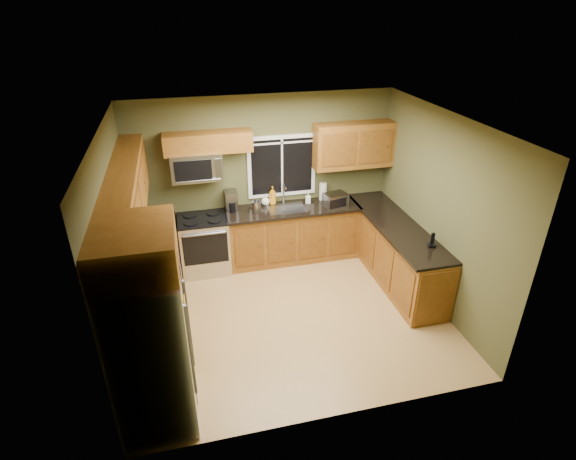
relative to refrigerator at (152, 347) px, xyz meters
name	(u,v)px	position (x,y,z in m)	size (l,w,h in m)	color
floor	(290,314)	(1.74, 1.30, -0.90)	(4.20, 4.20, 0.00)	#B0874D
ceiling	(291,123)	(1.74, 1.30, 1.80)	(4.20, 4.20, 0.00)	white
back_wall	(264,179)	(1.74, 3.10, 0.45)	(4.20, 4.20, 0.00)	#4B4B29
front_wall	(338,316)	(1.74, -0.50, 0.45)	(4.20, 4.20, 0.00)	#4B4B29
left_wall	(118,248)	(-0.36, 1.30, 0.45)	(3.60, 3.60, 0.00)	#4B4B29
right_wall	(439,212)	(3.84, 1.30, 0.45)	(3.60, 3.60, 0.00)	#4B4B29
window	(282,166)	(2.04, 3.08, 0.65)	(1.12, 0.03, 1.02)	white
base_cabinets_left	(155,286)	(-0.06, 1.78, -0.45)	(0.60, 2.65, 0.90)	brown
countertop_left	(152,256)	(-0.04, 1.78, 0.02)	(0.65, 2.65, 0.04)	black
base_cabinets_back	(293,234)	(2.15, 2.80, -0.45)	(2.17, 0.60, 0.90)	brown
countertop_back	(293,209)	(2.15, 2.78, 0.02)	(2.17, 0.65, 0.04)	black
base_cabinets_peninsula	(394,252)	(3.54, 1.84, -0.45)	(0.60, 2.52, 0.90)	brown
countertop_peninsula	(396,225)	(3.51, 1.85, 0.02)	(0.65, 2.50, 0.04)	black
upper_cabinets_left	(128,192)	(-0.20, 1.78, 0.96)	(0.33, 2.65, 0.72)	brown
upper_cabinets_back_left	(208,142)	(0.89, 2.94, 1.17)	(1.30, 0.33, 0.30)	brown
upper_cabinets_back_right	(354,145)	(3.19, 2.94, 0.96)	(1.30, 0.33, 0.72)	brown
upper_cabinet_over_fridge	(134,248)	(0.00, 0.00, 1.13)	(0.72, 0.90, 0.38)	brown
refrigerator	(152,347)	(0.00, 0.00, 0.00)	(0.74, 0.90, 1.80)	#B7B7BC
range	(204,244)	(0.69, 2.77, -0.43)	(0.76, 0.69, 0.94)	#B7B7BC
microwave	(197,166)	(0.69, 2.91, 0.83)	(0.76, 0.41, 0.42)	#B7B7BC
sink	(286,207)	(2.04, 2.79, 0.05)	(0.60, 0.42, 0.36)	slate
toaster_oven	(335,200)	(2.83, 2.67, 0.15)	(0.41, 0.35, 0.22)	#B7B7BC
coffee_maker	(231,201)	(1.18, 2.94, 0.19)	(0.19, 0.26, 0.32)	slate
kettle	(256,207)	(1.54, 2.72, 0.15)	(0.14, 0.14, 0.24)	#B7B7BC
paper_towel_roll	(323,191)	(2.72, 2.98, 0.19)	(0.16, 0.16, 0.32)	white
soap_bottle_a	(272,196)	(1.86, 3.00, 0.19)	(0.12, 0.12, 0.31)	orange
soap_bottle_b	(308,198)	(2.44, 2.91, 0.13)	(0.08, 0.08, 0.17)	white
soap_bottle_c	(265,200)	(1.74, 3.00, 0.13)	(0.14, 0.14, 0.17)	white
cordless_phone	(432,243)	(3.67, 1.10, 0.10)	(0.12, 0.12, 0.21)	black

